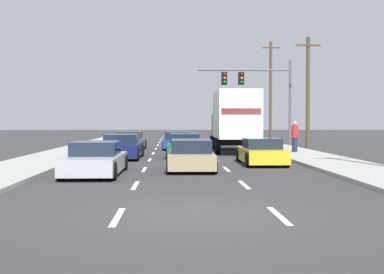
% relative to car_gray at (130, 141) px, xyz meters
% --- Properties ---
extents(ground_plane, '(140.00, 140.00, 0.00)m').
position_rel_car_gray_xyz_m(ground_plane, '(3.43, 1.84, -0.58)').
color(ground_plane, '#333335').
extents(sidewalk_right, '(3.17, 80.00, 0.14)m').
position_rel_car_gray_xyz_m(sidewalk_right, '(10.26, -3.16, -0.51)').
color(sidewalk_right, '#9E9E99').
rests_on(sidewalk_right, ground_plane).
extents(sidewalk_left, '(3.17, 80.00, 0.14)m').
position_rel_car_gray_xyz_m(sidewalk_left, '(-3.41, -3.16, -0.51)').
color(sidewalk_left, '#9E9E99').
rests_on(sidewalk_left, ground_plane).
extents(lane_markings, '(3.54, 57.00, 0.01)m').
position_rel_car_gray_xyz_m(lane_markings, '(3.43, -1.04, -0.58)').
color(lane_markings, silver).
rests_on(lane_markings, ground_plane).
extents(car_gray, '(2.06, 4.40, 1.25)m').
position_rel_car_gray_xyz_m(car_gray, '(0.00, 0.00, 0.00)').
color(car_gray, slate).
rests_on(car_gray, ground_plane).
extents(car_navy, '(2.05, 4.32, 1.30)m').
position_rel_car_gray_xyz_m(car_navy, '(0.26, -7.71, 0.02)').
color(car_navy, '#141E4C').
rests_on(car_navy, ground_plane).
extents(car_silver, '(2.02, 4.61, 1.24)m').
position_rel_car_gray_xyz_m(car_silver, '(0.04, -15.49, -0.02)').
color(car_silver, '#B7BABF').
rests_on(car_silver, ground_plane).
extents(car_blue, '(2.08, 4.19, 1.22)m').
position_rel_car_gray_xyz_m(car_blue, '(3.27, 0.66, -0.02)').
color(car_blue, '#1E389E').
rests_on(car_blue, ground_plane).
extents(car_green, '(2.02, 4.65, 1.28)m').
position_rel_car_gray_xyz_m(car_green, '(3.57, -6.32, -0.00)').
color(car_green, '#196B38').
rests_on(car_green, ground_plane).
extents(car_tan, '(1.98, 4.25, 1.24)m').
position_rel_car_gray_xyz_m(car_tan, '(3.65, -13.78, -0.01)').
color(car_tan, tan).
rests_on(car_tan, ground_plane).
extents(box_truck, '(2.81, 8.33, 3.80)m').
position_rel_car_gray_xyz_m(box_truck, '(6.82, -2.62, 1.56)').
color(box_truck, white).
rests_on(box_truck, ground_plane).
extents(car_yellow, '(1.88, 4.24, 1.21)m').
position_rel_car_gray_xyz_m(car_yellow, '(6.98, -11.34, -0.03)').
color(car_yellow, yellow).
rests_on(car_yellow, ground_plane).
extents(traffic_signal_mast, '(7.26, 0.69, 6.66)m').
position_rel_car_gray_xyz_m(traffic_signal_mast, '(9.06, 4.05, 4.20)').
color(traffic_signal_mast, '#595B56').
rests_on(traffic_signal_mast, ground_plane).
extents(utility_pole_mid, '(1.80, 0.28, 8.07)m').
position_rel_car_gray_xyz_m(utility_pole_mid, '(12.75, 1.66, 3.59)').
color(utility_pole_mid, brown).
rests_on(utility_pole_mid, ground_plane).
extents(utility_pole_far, '(1.80, 0.28, 9.90)m').
position_rel_car_gray_xyz_m(utility_pole_far, '(12.77, 15.27, 4.51)').
color(utility_pole_far, brown).
rests_on(utility_pole_far, ground_plane).
extents(pedestrian_near_corner, '(0.38, 0.38, 1.83)m').
position_rel_car_gray_xyz_m(pedestrian_near_corner, '(10.19, -4.77, 0.48)').
color(pedestrian_near_corner, '#1E233F').
rests_on(pedestrian_near_corner, sidewalk_right).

